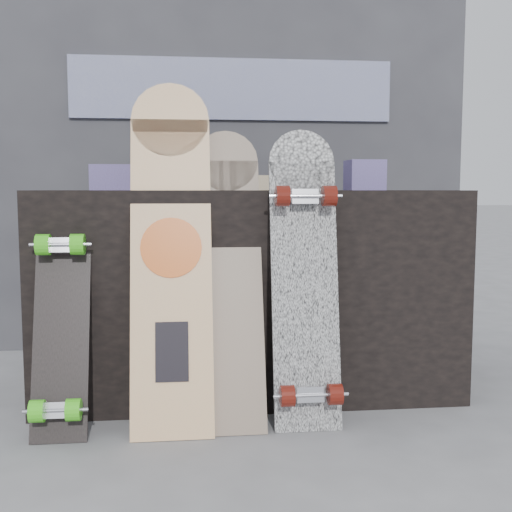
{
  "coord_description": "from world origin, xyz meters",
  "views": [
    {
      "loc": [
        -0.25,
        -2.01,
        0.8
      ],
      "look_at": [
        -0.0,
        0.2,
        0.57
      ],
      "focal_mm": 45.0,
      "sensor_mm": 36.0,
      "label": 1
    }
  ],
  "objects": [
    {
      "name": "longboard_geisha",
      "position": [
        -0.29,
        0.17,
        0.62
      ],
      "size": [
        0.27,
        0.35,
        1.18
      ],
      "rotation": [
        -0.27,
        0.0,
        0.0
      ],
      "color": "beige",
      "rests_on": "ground"
    },
    {
      "name": "merch_box_flat",
      "position": [
        0.1,
        0.6,
        0.83
      ],
      "size": [
        0.22,
        0.1,
        0.06
      ],
      "primitive_type": "cube",
      "color": "#D1B78C",
      "rests_on": "vendor_table"
    },
    {
      "name": "longboard_celtic",
      "position": [
        -0.1,
        0.19,
        0.54
      ],
      "size": [
        0.23,
        0.34,
        1.02
      ],
      "rotation": [
        -0.31,
        0.0,
        0.0
      ],
      "color": "tan",
      "rests_on": "ground"
    },
    {
      "name": "merch_box_small",
      "position": [
        0.47,
        0.52,
        0.86
      ],
      "size": [
        0.14,
        0.14,
        0.12
      ],
      "primitive_type": "cube",
      "color": "#493974",
      "rests_on": "vendor_table"
    },
    {
      "name": "merch_box_purple",
      "position": [
        -0.52,
        0.58,
        0.85
      ],
      "size": [
        0.18,
        0.12,
        0.1
      ],
      "primitive_type": "cube",
      "color": "#493974",
      "rests_on": "vendor_table"
    },
    {
      "name": "booth",
      "position": [
        0.0,
        1.35,
        1.1
      ],
      "size": [
        2.4,
        0.22,
        2.2
      ],
      "color": "#37363C",
      "rests_on": "ground"
    },
    {
      "name": "longboard_cascadia",
      "position": [
        0.15,
        0.11,
        0.52
      ],
      "size": [
        0.23,
        0.27,
        1.01
      ],
      "rotation": [
        -0.18,
        0.0,
        0.0
      ],
      "color": "white",
      "rests_on": "ground"
    },
    {
      "name": "ground",
      "position": [
        0.0,
        0.0,
        0.0
      ],
      "size": [
        60.0,
        60.0,
        0.0
      ],
      "primitive_type": "plane",
      "color": "slate",
      "rests_on": "ground"
    },
    {
      "name": "vendor_table",
      "position": [
        0.0,
        0.5,
        0.4
      ],
      "size": [
        1.6,
        0.6,
        0.8
      ],
      "primitive_type": "cube",
      "color": "black",
      "rests_on": "ground"
    },
    {
      "name": "skateboard_dark",
      "position": [
        -0.66,
        0.12,
        0.4
      ],
      "size": [
        0.18,
        0.33,
        0.79
      ],
      "rotation": [
        -0.32,
        0.0,
        0.0
      ],
      "color": "black",
      "rests_on": "ground"
    }
  ]
}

